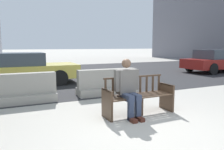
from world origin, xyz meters
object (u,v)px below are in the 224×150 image
Objects in this scene: seated_person at (128,87)px; jersey_barrier_centre at (107,84)px; jersey_barrier_left at (19,91)px; car_taxi_near at (19,69)px; street_bench at (138,97)px; car_sedan_mid at (216,61)px.

seated_person reaches higher than jersey_barrier_centre.
car_taxi_near is (0.13, 3.10, 0.33)m from jersey_barrier_left.
street_bench reaches higher than jersey_barrier_left.
car_sedan_mid reaches higher than car_taxi_near.
jersey_barrier_left is at bearing -179.83° from jersey_barrier_centre.
car_taxi_near reaches higher than jersey_barrier_centre.
jersey_barrier_centre is at bearing -50.13° from car_taxi_near.
jersey_barrier_left is 11.70m from car_sedan_mid.
car_taxi_near is 1.05× the size of car_sedan_mid.
jersey_barrier_centre is 0.44× the size of car_taxi_near.
car_sedan_mid is at bearing 18.69° from jersey_barrier_centre.
jersey_barrier_centre is 4.04m from car_taxi_near.
seated_person is 2.41m from jersey_barrier_centre.
street_bench reaches higher than jersey_barrier_centre.
car_sedan_mid is (9.13, 5.24, -0.01)m from seated_person.
street_bench is 0.84× the size of jersey_barrier_left.
jersey_barrier_left is at bearing 138.03° from street_bench.
jersey_barrier_left is (-2.71, -0.01, 0.00)m from jersey_barrier_centre.
jersey_barrier_left is at bearing -92.34° from car_taxi_near.
jersey_barrier_centre is at bearing 85.03° from street_bench.
jersey_barrier_centre is 0.46× the size of car_sedan_mid.
car_sedan_mid is (8.81, 5.18, 0.28)m from street_bench.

